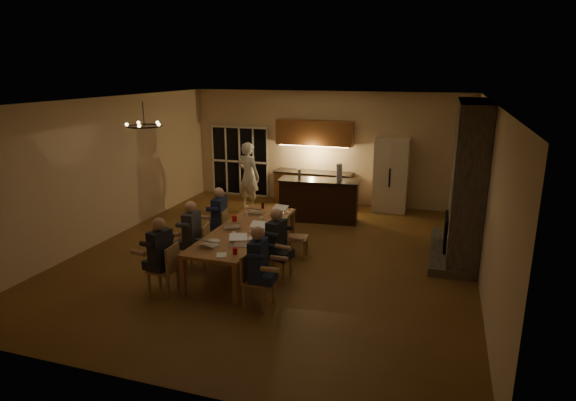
{
  "coord_description": "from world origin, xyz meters",
  "views": [
    {
      "loc": [
        3.17,
        -8.88,
        3.79
      ],
      "look_at": [
        0.2,
        0.3,
        1.14
      ],
      "focal_mm": 30.0,
      "sensor_mm": 36.0,
      "label": 1
    }
  ],
  "objects_px": {
    "refrigerator": "(391,175)",
    "chair_left_far": "(216,230)",
    "person_right_near": "(258,267)",
    "bar_bottle": "(299,174)",
    "person_left_near": "(161,256)",
    "chandelier": "(144,126)",
    "person_right_mid": "(276,245)",
    "person_left_far": "(220,219)",
    "mug_front": "(234,234)",
    "redcup_mid": "(234,218)",
    "redcup_far": "(276,208)",
    "chair_right_near": "(259,281)",
    "bar_blender": "(339,172)",
    "person_left_mid": "(192,236)",
    "chair_left_near": "(163,269)",
    "standing_person": "(249,176)",
    "laptop_a": "(210,239)",
    "can_silver": "(232,239)",
    "chair_left_mid": "(197,246)",
    "chair_right_far": "(297,237)",
    "plate_far": "(280,219)",
    "laptop_e": "(257,208)",
    "plate_left": "(213,241)",
    "mug_back": "(246,214)",
    "chair_right_mid": "(278,256)",
    "mug_mid": "(261,219)",
    "bar_island": "(319,200)",
    "laptop_c": "(232,222)",
    "redcup_near": "(235,251)",
    "can_cola": "(263,206)",
    "laptop_d": "(257,227)",
    "dining_table": "(245,247)",
    "laptop_f": "(278,209)"
  },
  "relations": [
    {
      "from": "mug_mid",
      "to": "plate_far",
      "type": "bearing_deg",
      "value": 39.33
    },
    {
      "from": "refrigerator",
      "to": "chair_left_near",
      "type": "relative_size",
      "value": 2.25
    },
    {
      "from": "chair_right_far",
      "to": "person_left_far",
      "type": "height_order",
      "value": "person_left_far"
    },
    {
      "from": "refrigerator",
      "to": "laptop_f",
      "type": "xyz_separation_m",
      "value": [
        -1.99,
        -3.63,
        -0.14
      ]
    },
    {
      "from": "chair_right_far",
      "to": "plate_far",
      "type": "xyz_separation_m",
      "value": [
        -0.42,
        0.12,
        0.31
      ]
    },
    {
      "from": "redcup_near",
      "to": "chair_left_near",
      "type": "bearing_deg",
      "value": -165.78
    },
    {
      "from": "person_left_far",
      "to": "laptop_e",
      "type": "relative_size",
      "value": 4.31
    },
    {
      "from": "refrigerator",
      "to": "chair_left_far",
      "type": "bearing_deg",
      "value": -127.46
    },
    {
      "from": "chair_right_mid",
      "to": "laptop_c",
      "type": "relative_size",
      "value": 2.78
    },
    {
      "from": "mug_front",
      "to": "redcup_mid",
      "type": "xyz_separation_m",
      "value": [
        -0.38,
        0.88,
        0.01
      ]
    },
    {
      "from": "laptop_d",
      "to": "dining_table",
      "type": "bearing_deg",
      "value": 160.24
    },
    {
      "from": "refrigerator",
      "to": "mug_front",
      "type": "distance_m",
      "value": 5.74
    },
    {
      "from": "redcup_far",
      "to": "mug_front",
      "type": "bearing_deg",
      "value": -95.72
    },
    {
      "from": "bar_island",
      "to": "redcup_mid",
      "type": "relative_size",
      "value": 17.15
    },
    {
      "from": "laptop_e",
      "to": "plate_far",
      "type": "bearing_deg",
      "value": 156.52
    },
    {
      "from": "standing_person",
      "to": "laptop_a",
      "type": "xyz_separation_m",
      "value": [
        1.21,
        -4.71,
        -0.08
      ]
    },
    {
      "from": "person_right_near",
      "to": "bar_bottle",
      "type": "xyz_separation_m",
      "value": [
        -0.75,
        4.81,
        0.51
      ]
    },
    {
      "from": "redcup_near",
      "to": "person_right_near",
      "type": "bearing_deg",
      "value": -26.54
    },
    {
      "from": "redcup_mid",
      "to": "redcup_far",
      "type": "xyz_separation_m",
      "value": [
        0.56,
        1.0,
        0.0
      ]
    },
    {
      "from": "mug_mid",
      "to": "chair_right_mid",
      "type": "bearing_deg",
      "value": -54.21
    },
    {
      "from": "refrigerator",
      "to": "laptop_c",
      "type": "relative_size",
      "value": 6.25
    },
    {
      "from": "chair_right_mid",
      "to": "mug_mid",
      "type": "distance_m",
      "value": 1.24
    },
    {
      "from": "chandelier",
      "to": "laptop_c",
      "type": "relative_size",
      "value": 2.05
    },
    {
      "from": "mug_back",
      "to": "redcup_far",
      "type": "height_order",
      "value": "redcup_far"
    },
    {
      "from": "person_left_near",
      "to": "chandelier",
      "type": "bearing_deg",
      "value": -129.9
    },
    {
      "from": "mug_front",
      "to": "can_silver",
      "type": "distance_m",
      "value": 0.27
    },
    {
      "from": "person_left_far",
      "to": "plate_far",
      "type": "relative_size",
      "value": 5.06
    },
    {
      "from": "person_left_near",
      "to": "plate_far",
      "type": "xyz_separation_m",
      "value": [
        1.32,
        2.41,
        0.07
      ]
    },
    {
      "from": "person_right_near",
      "to": "redcup_far",
      "type": "xyz_separation_m",
      "value": [
        -0.72,
        2.93,
        0.12
      ]
    },
    {
      "from": "bar_island",
      "to": "mug_back",
      "type": "height_order",
      "value": "bar_island"
    },
    {
      "from": "bar_island",
      "to": "laptop_a",
      "type": "relative_size",
      "value": 6.43
    },
    {
      "from": "bar_island",
      "to": "redcup_far",
      "type": "bearing_deg",
      "value": -110.11
    },
    {
      "from": "chair_left_near",
      "to": "bar_blender",
      "type": "xyz_separation_m",
      "value": [
        2.03,
        4.93,
        0.85
      ]
    },
    {
      "from": "chair_left_mid",
      "to": "mug_front",
      "type": "xyz_separation_m",
      "value": [
        0.83,
        -0.07,
        0.36
      ]
    },
    {
      "from": "chair_left_near",
      "to": "chair_right_near",
      "type": "bearing_deg",
      "value": 89.69
    },
    {
      "from": "can_cola",
      "to": "can_silver",
      "type": "bearing_deg",
      "value": -83.49
    },
    {
      "from": "person_left_mid",
      "to": "redcup_mid",
      "type": "bearing_deg",
      "value": 147.95
    },
    {
      "from": "person_left_mid",
      "to": "standing_person",
      "type": "distance_m",
      "value": 4.24
    },
    {
      "from": "mug_mid",
      "to": "can_silver",
      "type": "relative_size",
      "value": 0.83
    },
    {
      "from": "laptop_a",
      "to": "can_silver",
      "type": "bearing_deg",
      "value": -118.66
    },
    {
      "from": "chair_left_far",
      "to": "bar_blender",
      "type": "xyz_separation_m",
      "value": [
        2.08,
        2.77,
        0.85
      ]
    },
    {
      "from": "person_right_mid",
      "to": "mug_front",
      "type": "height_order",
      "value": "person_right_mid"
    },
    {
      "from": "bar_island",
      "to": "plate_far",
      "type": "bearing_deg",
      "value": -100.26
    },
    {
      "from": "chair_right_near",
      "to": "bar_blender",
      "type": "distance_m",
      "value": 4.95
    },
    {
      "from": "standing_person",
      "to": "laptop_a",
      "type": "bearing_deg",
      "value": 122.42
    },
    {
      "from": "mug_back",
      "to": "plate_left",
      "type": "relative_size",
      "value": 0.38
    },
    {
      "from": "bar_blender",
      "to": "plate_far",
      "type": "bearing_deg",
      "value": -123.73
    },
    {
      "from": "chair_right_far",
      "to": "chandelier",
      "type": "xyz_separation_m",
      "value": [
        -2.67,
        -1.12,
        2.31
      ]
    },
    {
      "from": "plate_left",
      "to": "mug_back",
      "type": "bearing_deg",
      "value": 91.14
    },
    {
      "from": "person_right_mid",
      "to": "person_left_far",
      "type": "height_order",
      "value": "same"
    }
  ]
}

